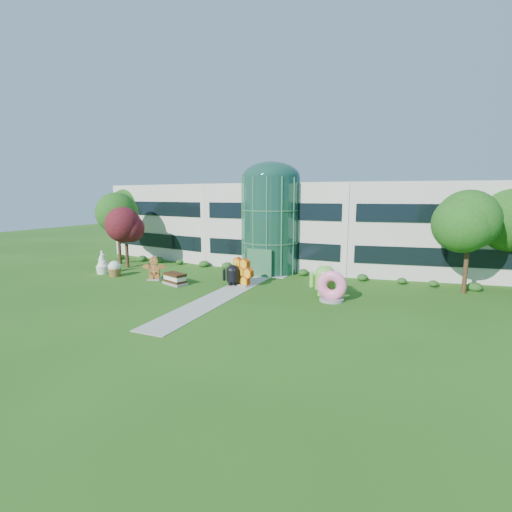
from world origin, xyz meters
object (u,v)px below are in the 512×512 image
at_px(gingerbread, 154,268).
at_px(android_black, 233,274).
at_px(donut, 332,286).
at_px(android_green, 325,278).

bearing_deg(gingerbread, android_black, -10.51).
xyz_separation_m(android_black, donut, (9.15, -1.30, 0.10)).
relative_size(android_black, gingerbread, 0.90).
distance_m(android_green, android_black, 8.32).
height_order(android_black, gingerbread, gingerbread).
bearing_deg(android_black, gingerbread, 168.01).
xyz_separation_m(android_green, android_black, (-8.31, 0.09, -0.34)).
height_order(donut, gingerbread, donut).
bearing_deg(donut, gingerbread, 176.85).
height_order(android_black, donut, donut).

